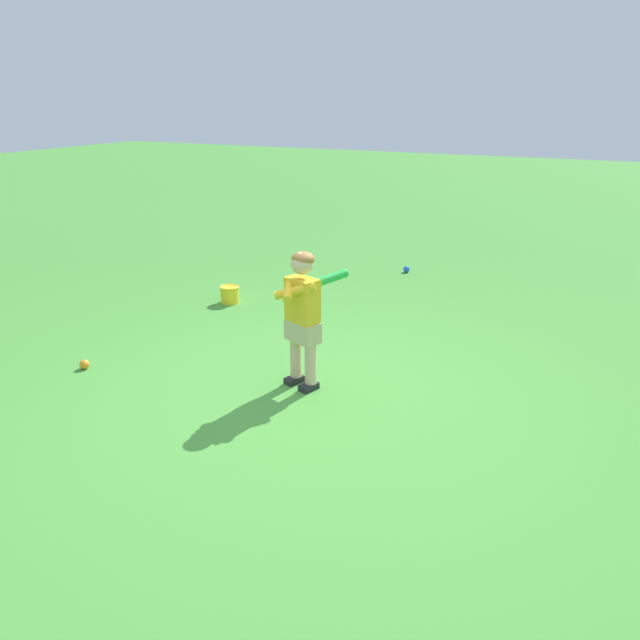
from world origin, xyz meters
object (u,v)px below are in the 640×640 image
Objects in this scene: child_batter at (303,308)px; play_ball_far_right at (84,364)px; play_ball_near_batter at (406,269)px; toy_bucket at (230,294)px.

play_ball_far_right is (-1.79, -0.54, -0.61)m from child_batter.
play_ball_near_batter is (-0.31, 3.45, -0.61)m from child_batter.
child_batter is 3.52m from play_ball_near_batter.
child_batter is 5.00× the size of toy_bucket.
toy_bucket is at bearing 139.25° from child_batter.
child_batter is at bearing 16.70° from play_ball_far_right.
toy_bucket reaches higher than play_ball_near_batter.
play_ball_near_batter is at bearing 95.18° from child_batter.
toy_bucket is (-1.36, -2.01, 0.06)m from play_ball_near_batter.
play_ball_near_batter is at bearing 56.03° from toy_bucket.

